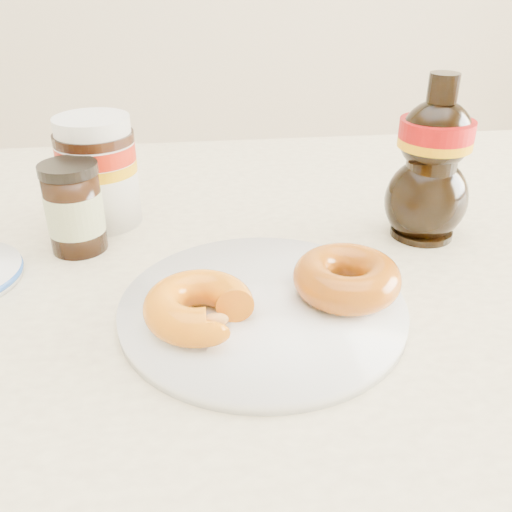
{
  "coord_description": "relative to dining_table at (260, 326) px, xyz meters",
  "views": [
    {
      "loc": [
        -0.07,
        -0.44,
        1.05
      ],
      "look_at": [
        -0.01,
        0.05,
        0.79
      ],
      "focal_mm": 40.0,
      "sensor_mm": 36.0,
      "label": 1
    }
  ],
  "objects": [
    {
      "name": "syrup_bottle",
      "position": [
        0.2,
        0.05,
        0.18
      ],
      "size": [
        0.12,
        0.11,
        0.19
      ],
      "primitive_type": null,
      "rotation": [
        0.0,
        0.0,
        -0.39
      ],
      "color": "black",
      "rests_on": "dining_table"
    },
    {
      "name": "dining_table",
      "position": [
        0.0,
        0.0,
        0.0
      ],
      "size": [
        1.4,
        0.9,
        0.75
      ],
      "color": "#FFF1C2",
      "rests_on": "ground"
    },
    {
      "name": "nutella_jar",
      "position": [
        -0.18,
        0.13,
        0.15
      ],
      "size": [
        0.09,
        0.09,
        0.13
      ],
      "rotation": [
        0.0,
        0.0,
        -0.05
      ],
      "color": "white",
      "rests_on": "dining_table"
    },
    {
      "name": "donut_bitten",
      "position": [
        -0.07,
        -0.12,
        0.11
      ],
      "size": [
        0.1,
        0.1,
        0.03
      ],
      "primitive_type": "torus",
      "rotation": [
        0.0,
        0.0,
        -0.03
      ],
      "color": "orange",
      "rests_on": "plate"
    },
    {
      "name": "plate",
      "position": [
        -0.01,
        -0.1,
        0.09
      ],
      "size": [
        0.27,
        0.27,
        0.01
      ],
      "color": "white",
      "rests_on": "dining_table"
    },
    {
      "name": "donut_whole",
      "position": [
        0.07,
        -0.09,
        0.11
      ],
      "size": [
        0.13,
        0.13,
        0.04
      ],
      "primitive_type": "torus",
      "rotation": [
        0.0,
        0.0,
        0.39
      ],
      "color": "#975709",
      "rests_on": "plate"
    },
    {
      "name": "dark_jar",
      "position": [
        -0.2,
        0.06,
        0.13
      ],
      "size": [
        0.06,
        0.06,
        0.1
      ],
      "rotation": [
        0.0,
        0.0,
        0.1
      ],
      "color": "black",
      "rests_on": "dining_table"
    }
  ]
}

